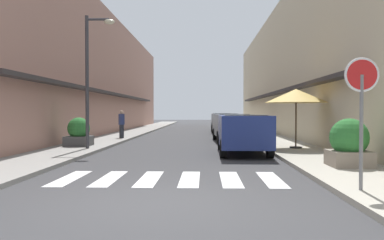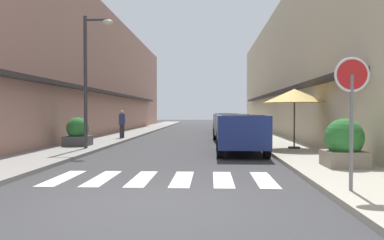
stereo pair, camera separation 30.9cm
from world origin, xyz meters
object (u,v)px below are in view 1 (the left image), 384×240
Objects in this scene: parked_car_far at (225,121)px; planter_corner at (349,144)px; parked_car_near at (243,129)px; cafe_umbrella at (296,96)px; round_street_sign at (362,89)px; pedestrian_walking_near at (122,124)px; parked_car_mid at (232,124)px; street_lamp at (92,67)px; parked_car_distant at (222,120)px; planter_midblock at (79,133)px.

parked_car_far is 16.96m from planter_corner.
parked_car_near is 12.72m from parked_car_far.
cafe_umbrella is at bearing -79.10° from parked_car_far.
round_street_sign is at bearing -95.07° from cafe_umbrella.
pedestrian_walking_near is (-7.58, 14.26, -1.09)m from round_street_sign.
cafe_umbrella reaches higher than pedestrian_walking_near.
round_street_sign reaches higher than parked_car_mid.
street_lamp reaches higher than pedestrian_walking_near.
parked_car_distant is (0.00, 18.55, -0.00)m from parked_car_near.
parked_car_near is at bearing -15.24° from planter_midblock.
pedestrian_walking_near is at bearing 81.56° from planter_midblock.
round_street_sign reaches higher than planter_midblock.
pedestrian_walking_near is at bearing 91.36° from street_lamp.
planter_corner is (0.97, 3.23, -1.29)m from round_street_sign.
parked_car_near is 1.71× the size of round_street_sign.
parked_car_mid is at bearing 41.22° from street_lamp.
round_street_sign is 0.47× the size of street_lamp.
parked_car_mid is 3.45× the size of planter_corner.
pedestrian_walking_near is at bearing 144.98° from cafe_umbrella.
pedestrian_walking_near is at bearing -117.77° from parked_car_distant.
pedestrian_walking_near is (-6.10, 0.99, 0.00)m from parked_car_mid.
round_street_sign reaches higher than pedestrian_walking_near.
parked_car_mid is 0.84× the size of street_lamp.
street_lamp reaches higher than parked_car_distant.
parked_car_near is 2.74× the size of pedestrian_walking_near.
planter_midblock is at bearing -149.03° from parked_car_mid.
parked_car_near and parked_car_far have the same top height.
round_street_sign reaches higher than parked_car_far.
round_street_sign is at bearing -85.76° from parked_car_far.
parked_car_mid and parked_car_far have the same top height.
parked_car_mid is 2.88× the size of pedestrian_walking_near.
cafe_umbrella is (2.23, -17.41, 1.30)m from parked_car_distant.
pedestrian_walking_near is (-8.55, 11.03, 0.20)m from planter_corner.
parked_car_far is 1.07× the size of parked_car_distant.
parked_car_near is at bearing 101.50° from round_street_sign.
round_street_sign is 2.02× the size of planter_midblock.
parked_car_mid reaches higher than planter_corner.
cafe_umbrella is 2.02× the size of planter_midblock.
cafe_umbrella is at bearing 26.90° from parked_car_near.
parked_car_distant is 18.03m from planter_midblock.
street_lamp is 6.66m from pedestrian_walking_near.
parked_car_far and parked_car_distant have the same top height.
cafe_umbrella is (2.23, -11.59, 1.29)m from parked_car_far.
planter_corner is at bearing -83.82° from parked_car_distant.
cafe_umbrella reaches higher than parked_car_distant.
parked_car_distant is at bearing -57.45° from pedestrian_walking_near.
parked_car_near is at bearing -153.10° from cafe_umbrella.
parked_car_far is at bearing 90.00° from parked_car_mid.
pedestrian_walking_near is (-6.10, -11.58, 0.00)m from parked_car_distant.
planter_midblock is at bearing 129.44° from street_lamp.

